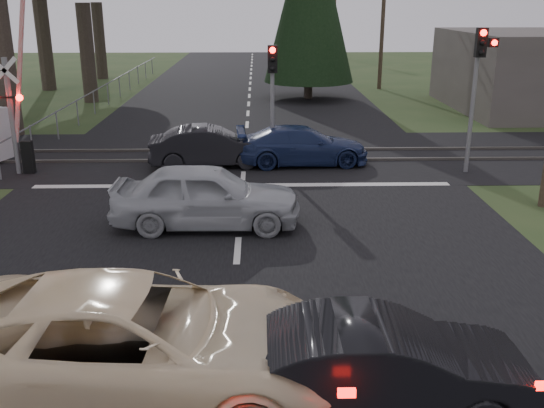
{
  "coord_description": "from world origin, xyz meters",
  "views": [
    {
      "loc": [
        0.48,
        -9.95,
        5.48
      ],
      "look_at": [
        0.79,
        2.5,
        1.3
      ],
      "focal_mm": 40.0,
      "sensor_mm": 36.0,
      "label": 1
    }
  ],
  "objects_px": {
    "silver_car": "(206,196)",
    "utility_pole_mid": "(383,14)",
    "utility_pole_far": "(335,9)",
    "dark_car_far": "(211,147)",
    "crossing_signal": "(18,112)",
    "traffic_signal_center": "(272,85)",
    "traffic_signal_right": "(479,73)",
    "dark_hatchback": "(381,368)",
    "blue_sedan": "(302,146)",
    "cream_coupe": "(132,341)"
  },
  "relations": [
    {
      "from": "silver_car",
      "to": "utility_pole_mid",
      "type": "bearing_deg",
      "value": -19.23
    },
    {
      "from": "utility_pole_far",
      "to": "dark_car_far",
      "type": "bearing_deg",
      "value": -102.25
    },
    {
      "from": "silver_car",
      "to": "dark_car_far",
      "type": "relative_size",
      "value": 1.13
    },
    {
      "from": "utility_pole_far",
      "to": "silver_car",
      "type": "relative_size",
      "value": 1.9
    },
    {
      "from": "crossing_signal",
      "to": "dark_car_far",
      "type": "bearing_deg",
      "value": 7.38
    },
    {
      "from": "utility_pole_far",
      "to": "silver_car",
      "type": "xyz_separation_m",
      "value": [
        -9.32,
        -50.37,
        -3.92
      ]
    },
    {
      "from": "utility_pole_far",
      "to": "utility_pole_mid",
      "type": "bearing_deg",
      "value": -90.0
    },
    {
      "from": "crossing_signal",
      "to": "silver_car",
      "type": "height_order",
      "value": "crossing_signal"
    },
    {
      "from": "crossing_signal",
      "to": "utility_pole_mid",
      "type": "relative_size",
      "value": 0.77
    },
    {
      "from": "traffic_signal_center",
      "to": "utility_pole_far",
      "type": "bearing_deg",
      "value": 80.4
    },
    {
      "from": "traffic_signal_right",
      "to": "utility_pole_mid",
      "type": "relative_size",
      "value": 0.52
    },
    {
      "from": "traffic_signal_right",
      "to": "dark_hatchback",
      "type": "relative_size",
      "value": 1.1
    },
    {
      "from": "traffic_signal_center",
      "to": "traffic_signal_right",
      "type": "bearing_deg",
      "value": -10.41
    },
    {
      "from": "traffic_signal_center",
      "to": "utility_pole_far",
      "type": "distance_m",
      "value": 44.99
    },
    {
      "from": "blue_sedan",
      "to": "silver_car",
      "type": "bearing_deg",
      "value": 151.22
    },
    {
      "from": "cream_coupe",
      "to": "blue_sedan",
      "type": "distance_m",
      "value": 13.52
    },
    {
      "from": "traffic_signal_center",
      "to": "dark_car_far",
      "type": "bearing_deg",
      "value": -177.4
    },
    {
      "from": "crossing_signal",
      "to": "traffic_signal_center",
      "type": "distance_m",
      "value": 8.36
    },
    {
      "from": "dark_hatchback",
      "to": "dark_car_far",
      "type": "relative_size",
      "value": 1.02
    },
    {
      "from": "traffic_signal_right",
      "to": "dark_hatchback",
      "type": "bearing_deg",
      "value": -113.66
    },
    {
      "from": "traffic_signal_right",
      "to": "utility_pole_far",
      "type": "xyz_separation_m",
      "value": [
        0.95,
        45.53,
        1.41
      ]
    },
    {
      "from": "cream_coupe",
      "to": "dark_car_far",
      "type": "height_order",
      "value": "cream_coupe"
    },
    {
      "from": "dark_hatchback",
      "to": "silver_car",
      "type": "height_order",
      "value": "silver_car"
    },
    {
      "from": "blue_sedan",
      "to": "utility_pole_mid",
      "type": "bearing_deg",
      "value": -22.32
    },
    {
      "from": "utility_pole_far",
      "to": "dark_hatchback",
      "type": "relative_size",
      "value": 2.1
    },
    {
      "from": "silver_car",
      "to": "traffic_signal_center",
      "type": "bearing_deg",
      "value": -15.83
    },
    {
      "from": "dark_hatchback",
      "to": "dark_car_far",
      "type": "height_order",
      "value": "dark_hatchback"
    },
    {
      "from": "traffic_signal_right",
      "to": "dark_car_far",
      "type": "distance_m",
      "value": 9.14
    },
    {
      "from": "dark_car_far",
      "to": "utility_pole_mid",
      "type": "bearing_deg",
      "value": -31.23
    },
    {
      "from": "blue_sedan",
      "to": "traffic_signal_right",
      "type": "bearing_deg",
      "value": -107.11
    },
    {
      "from": "silver_car",
      "to": "dark_car_far",
      "type": "distance_m",
      "value": 5.96
    },
    {
      "from": "utility_pole_mid",
      "to": "dark_hatchback",
      "type": "distance_m",
      "value": 33.68
    },
    {
      "from": "traffic_signal_right",
      "to": "dark_hatchback",
      "type": "xyz_separation_m",
      "value": [
        -5.39,
        -12.3,
        -2.61
      ]
    },
    {
      "from": "utility_pole_mid",
      "to": "cream_coupe",
      "type": "xyz_separation_m",
      "value": [
        -9.83,
        -32.3,
        -3.87
      ]
    },
    {
      "from": "blue_sedan",
      "to": "cream_coupe",
      "type": "bearing_deg",
      "value": 161.76
    },
    {
      "from": "crossing_signal",
      "to": "blue_sedan",
      "type": "distance_m",
      "value": 9.48
    },
    {
      "from": "traffic_signal_right",
      "to": "dark_car_far",
      "type": "xyz_separation_m",
      "value": [
        -8.69,
        1.11,
        -2.62
      ]
    },
    {
      "from": "crossing_signal",
      "to": "traffic_signal_center",
      "type": "height_order",
      "value": "crossing_signal"
    },
    {
      "from": "utility_pole_mid",
      "to": "crossing_signal",
      "type": "bearing_deg",
      "value": -127.97
    },
    {
      "from": "silver_car",
      "to": "dark_car_far",
      "type": "height_order",
      "value": "silver_car"
    },
    {
      "from": "cream_coupe",
      "to": "dark_car_far",
      "type": "bearing_deg",
      "value": 1.65
    },
    {
      "from": "utility_pole_mid",
      "to": "cream_coupe",
      "type": "bearing_deg",
      "value": -106.93
    },
    {
      "from": "utility_pole_mid",
      "to": "blue_sedan",
      "type": "bearing_deg",
      "value": -108.56
    },
    {
      "from": "traffic_signal_center",
      "to": "crossing_signal",
      "type": "bearing_deg",
      "value": -173.85
    },
    {
      "from": "traffic_signal_right",
      "to": "utility_pole_far",
      "type": "bearing_deg",
      "value": 88.8
    },
    {
      "from": "utility_pole_mid",
      "to": "silver_car",
      "type": "distance_m",
      "value": 27.31
    },
    {
      "from": "cream_coupe",
      "to": "dark_car_far",
      "type": "xyz_separation_m",
      "value": [
        0.19,
        12.89,
        -0.17
      ]
    },
    {
      "from": "crossing_signal",
      "to": "silver_car",
      "type": "distance_m",
      "value": 8.35
    },
    {
      "from": "traffic_signal_right",
      "to": "traffic_signal_center",
      "type": "height_order",
      "value": "traffic_signal_right"
    },
    {
      "from": "cream_coupe",
      "to": "silver_car",
      "type": "distance_m",
      "value": 6.96
    }
  ]
}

